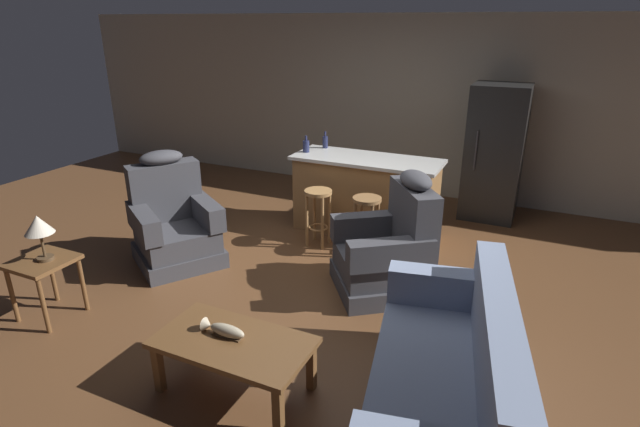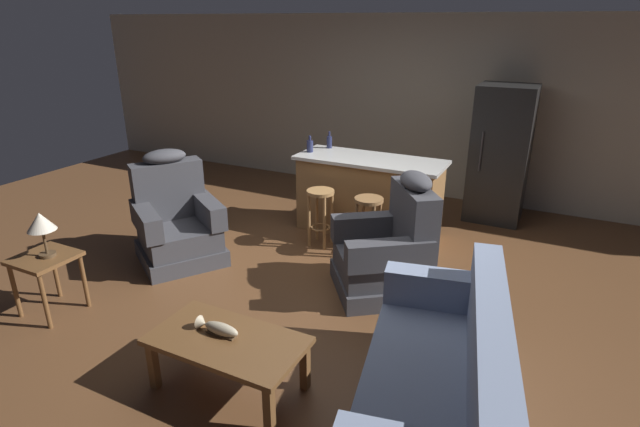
# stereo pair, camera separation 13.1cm
# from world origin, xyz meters

# --- Properties ---
(ground_plane) EXTENTS (12.00, 12.00, 0.00)m
(ground_plane) POSITION_xyz_m (0.00, 0.00, 0.00)
(ground_plane) COLOR brown
(back_wall) EXTENTS (12.00, 0.05, 2.60)m
(back_wall) POSITION_xyz_m (0.00, 3.12, 1.30)
(back_wall) COLOR #A89E89
(back_wall) RESTS_ON ground_plane
(coffee_table) EXTENTS (1.10, 0.60, 0.42)m
(coffee_table) POSITION_xyz_m (0.18, -1.80, 0.36)
(coffee_table) COLOR brown
(coffee_table) RESTS_ON ground_plane
(fish_figurine) EXTENTS (0.34, 0.10, 0.10)m
(fish_figurine) POSITION_xyz_m (0.08, -1.77, 0.46)
(fish_figurine) COLOR #4C3823
(fish_figurine) RESTS_ON coffee_table
(couch) EXTENTS (1.19, 2.03, 0.94)m
(couch) POSITION_xyz_m (1.62, -1.51, 0.34)
(couch) COLOR #8493B2
(couch) RESTS_ON ground_plane
(recliner_near_lamp) EXTENTS (1.16, 1.16, 1.20)m
(recliner_near_lamp) POSITION_xyz_m (-1.61, -0.31, 0.42)
(recliner_near_lamp) COLOR #3D3D42
(recliner_near_lamp) RESTS_ON ground_plane
(recliner_near_island) EXTENTS (1.17, 1.17, 1.20)m
(recliner_near_island) POSITION_xyz_m (0.72, 0.06, 0.42)
(recliner_near_island) COLOR #3D3D42
(recliner_near_island) RESTS_ON ground_plane
(end_table) EXTENTS (0.48, 0.48, 0.56)m
(end_table) POSITION_xyz_m (-1.88, -1.69, 0.46)
(end_table) COLOR brown
(end_table) RESTS_ON ground_plane
(table_lamp) EXTENTS (0.24, 0.24, 0.41)m
(table_lamp) POSITION_xyz_m (-1.84, -1.67, 0.87)
(table_lamp) COLOR #4C3823
(table_lamp) RESTS_ON end_table
(kitchen_island) EXTENTS (1.80, 0.70, 0.95)m
(kitchen_island) POSITION_xyz_m (0.00, 1.35, 0.48)
(kitchen_island) COLOR olive
(kitchen_island) RESTS_ON ground_plane
(bar_stool_left) EXTENTS (0.32, 0.32, 0.68)m
(bar_stool_left) POSITION_xyz_m (-0.35, 0.72, 0.47)
(bar_stool_left) COLOR #A87A47
(bar_stool_left) RESTS_ON ground_plane
(bar_stool_right) EXTENTS (0.32, 0.32, 0.68)m
(bar_stool_right) POSITION_xyz_m (0.24, 0.72, 0.47)
(bar_stool_right) COLOR olive
(bar_stool_right) RESTS_ON ground_plane
(refrigerator) EXTENTS (0.70, 0.69, 1.76)m
(refrigerator) POSITION_xyz_m (1.34, 2.55, 0.88)
(refrigerator) COLOR black
(refrigerator) RESTS_ON ground_plane
(bottle_tall_green) EXTENTS (0.08, 0.08, 0.21)m
(bottle_tall_green) POSITION_xyz_m (-0.79, 1.30, 1.03)
(bottle_tall_green) COLOR #23284C
(bottle_tall_green) RESTS_ON kitchen_island
(bottle_short_amber) EXTENTS (0.07, 0.07, 0.22)m
(bottle_short_amber) POSITION_xyz_m (-0.67, 1.60, 1.03)
(bottle_short_amber) COLOR #23284C
(bottle_short_amber) RESTS_ON kitchen_island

